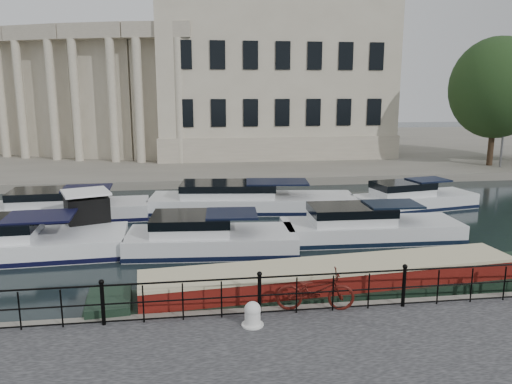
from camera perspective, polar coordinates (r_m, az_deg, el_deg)
ground_plane at (r=15.88m, az=-0.81°, el=-12.19°), size 160.00×160.00×0.00m
far_bank at (r=53.79m, az=-6.00°, el=5.06°), size 120.00×42.00×0.55m
railing at (r=13.35m, az=0.40°, el=-11.35°), size 24.14×0.14×1.22m
civic_building at (r=49.13m, az=-7.18°, el=12.31°), size 53.55×31.84×16.85m
bicycle at (r=13.78m, az=6.79°, el=-11.11°), size 2.20×1.02×1.12m
mooring_bollard at (r=12.96m, az=-0.40°, el=-13.81°), size 0.57×0.57×0.64m
narrowboat at (r=15.82m, az=8.77°, el=-10.99°), size 14.70×3.23×1.54m
harbour_hut at (r=23.01m, az=-18.72°, el=-2.71°), size 3.12×2.86×2.16m
cabin_cruisers at (r=23.60m, az=-5.10°, el=-3.24°), size 27.00×10.36×1.99m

